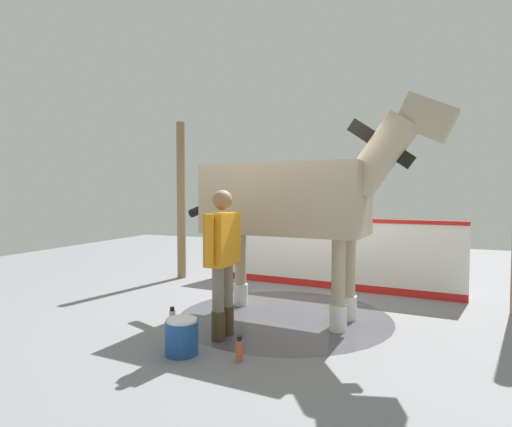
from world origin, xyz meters
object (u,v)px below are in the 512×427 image
at_px(wash_bucket, 182,337).
at_px(bottle_spray, 239,350).
at_px(horse, 294,201).
at_px(bottle_shampoo, 172,319).
at_px(handler, 223,253).

xyz_separation_m(wash_bucket, bottle_spray, (0.61, 0.05, -0.06)).
bearing_deg(horse, wash_bucket, -108.59).
relative_size(bottle_shampoo, bottle_spray, 1.03).
xyz_separation_m(horse, handler, (-0.52, -0.99, -0.56)).
height_order(handler, bottle_shampoo, handler).
xyz_separation_m(horse, wash_bucket, (-0.68, -1.58, -1.32)).
bearing_deg(bottle_shampoo, wash_bucket, -50.63).
distance_m(horse, bottle_shampoo, 2.06).
distance_m(handler, bottle_shampoo, 1.08).
distance_m(horse, wash_bucket, 2.17).
bearing_deg(wash_bucket, bottle_spray, 4.49).
distance_m(handler, bottle_spray, 1.08).
xyz_separation_m(horse, bottle_spray, (-0.08, -1.53, -1.38)).
relative_size(handler, wash_bucket, 4.56).
bearing_deg(horse, bottle_shampoo, -137.65).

